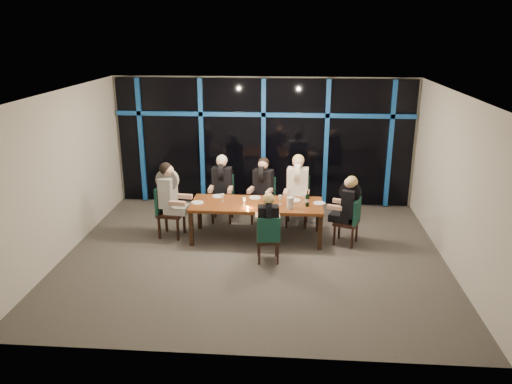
{
  "coord_description": "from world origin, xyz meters",
  "views": [
    {
      "loc": [
        0.69,
        -8.45,
        4.05
      ],
      "look_at": [
        0.0,
        0.6,
        1.05
      ],
      "focal_mm": 35.0,
      "sensor_mm": 36.0,
      "label": 1
    }
  ],
  "objects_px": {
    "diner_end_right": "(348,200)",
    "chair_far_right": "(297,198)",
    "chair_far_mid": "(264,197)",
    "diner_near_mid": "(268,217)",
    "diner_far_left": "(222,179)",
    "diner_far_mid": "(263,181)",
    "chair_end_left": "(167,208)",
    "chair_end_right": "(351,219)",
    "diner_far_right": "(298,180)",
    "water_pitcher": "(290,203)",
    "dining_table": "(257,206)",
    "diner_end_left": "(170,189)",
    "chair_near_mid": "(268,237)",
    "chair_far_left": "(223,195)",
    "wine_bottle": "(307,200)"
  },
  "relations": [
    {
      "from": "diner_far_mid",
      "to": "water_pitcher",
      "type": "height_order",
      "value": "diner_far_mid"
    },
    {
      "from": "chair_far_mid",
      "to": "wine_bottle",
      "type": "distance_m",
      "value": 1.42
    },
    {
      "from": "diner_far_mid",
      "to": "chair_near_mid",
      "type": "bearing_deg",
      "value": -70.67
    },
    {
      "from": "diner_near_mid",
      "to": "wine_bottle",
      "type": "bearing_deg",
      "value": -134.78
    },
    {
      "from": "dining_table",
      "to": "diner_end_left",
      "type": "bearing_deg",
      "value": -179.74
    },
    {
      "from": "chair_near_mid",
      "to": "water_pitcher",
      "type": "relative_size",
      "value": 3.98
    },
    {
      "from": "chair_end_left",
      "to": "wine_bottle",
      "type": "height_order",
      "value": "wine_bottle"
    },
    {
      "from": "chair_end_right",
      "to": "diner_far_right",
      "type": "xyz_separation_m",
      "value": [
        -1.04,
        0.93,
        0.48
      ]
    },
    {
      "from": "chair_far_mid",
      "to": "water_pitcher",
      "type": "xyz_separation_m",
      "value": [
        0.57,
        -1.2,
        0.31
      ]
    },
    {
      "from": "chair_far_right",
      "to": "chair_end_left",
      "type": "distance_m",
      "value": 2.77
    },
    {
      "from": "chair_far_left",
      "to": "diner_near_mid",
      "type": "relative_size",
      "value": 1.16
    },
    {
      "from": "chair_far_right",
      "to": "diner_end_right",
      "type": "xyz_separation_m",
      "value": [
        0.95,
        -0.99,
        0.32
      ]
    },
    {
      "from": "chair_end_right",
      "to": "diner_far_mid",
      "type": "bearing_deg",
      "value": -99.7
    },
    {
      "from": "chair_end_right",
      "to": "chair_far_left",
      "type": "bearing_deg",
      "value": -93.15
    },
    {
      "from": "chair_far_left",
      "to": "chair_end_left",
      "type": "xyz_separation_m",
      "value": [
        -1.0,
        -1.0,
        0.03
      ]
    },
    {
      "from": "diner_far_left",
      "to": "diner_far_mid",
      "type": "bearing_deg",
      "value": -2.56
    },
    {
      "from": "chair_far_right",
      "to": "chair_end_left",
      "type": "relative_size",
      "value": 1.0
    },
    {
      "from": "chair_far_left",
      "to": "diner_near_mid",
      "type": "distance_m",
      "value": 2.29
    },
    {
      "from": "chair_near_mid",
      "to": "diner_near_mid",
      "type": "height_order",
      "value": "diner_near_mid"
    },
    {
      "from": "diner_far_left",
      "to": "diner_end_right",
      "type": "distance_m",
      "value": 2.79
    },
    {
      "from": "dining_table",
      "to": "chair_near_mid",
      "type": "distance_m",
      "value": 1.12
    },
    {
      "from": "chair_far_mid",
      "to": "diner_near_mid",
      "type": "height_order",
      "value": "diner_near_mid"
    },
    {
      "from": "chair_end_left",
      "to": "chair_end_right",
      "type": "relative_size",
      "value": 1.11
    },
    {
      "from": "chair_far_mid",
      "to": "diner_far_right",
      "type": "bearing_deg",
      "value": -1.25
    },
    {
      "from": "chair_near_mid",
      "to": "diner_far_right",
      "type": "bearing_deg",
      "value": -111.93
    },
    {
      "from": "diner_end_left",
      "to": "water_pitcher",
      "type": "xyz_separation_m",
      "value": [
        2.39,
        -0.24,
        -0.14
      ]
    },
    {
      "from": "wine_bottle",
      "to": "chair_far_mid",
      "type": "bearing_deg",
      "value": 130.93
    },
    {
      "from": "diner_end_right",
      "to": "chair_far_right",
      "type": "bearing_deg",
      "value": -115.67
    },
    {
      "from": "diner_far_mid",
      "to": "chair_end_right",
      "type": "bearing_deg",
      "value": -17.18
    },
    {
      "from": "chair_far_right",
      "to": "chair_far_left",
      "type": "bearing_deg",
      "value": -179.71
    },
    {
      "from": "diner_near_mid",
      "to": "chair_near_mid",
      "type": "bearing_deg",
      "value": 90.0
    },
    {
      "from": "diner_near_mid",
      "to": "water_pitcher",
      "type": "distance_m",
      "value": 0.83
    },
    {
      "from": "chair_far_right",
      "to": "diner_near_mid",
      "type": "bearing_deg",
      "value": -100.82
    },
    {
      "from": "chair_far_right",
      "to": "diner_far_mid",
      "type": "relative_size",
      "value": 1.1
    },
    {
      "from": "diner_end_right",
      "to": "diner_far_mid",
      "type": "bearing_deg",
      "value": -100.09
    },
    {
      "from": "chair_far_left",
      "to": "chair_far_right",
      "type": "xyz_separation_m",
      "value": [
        1.63,
        -0.14,
        0.03
      ]
    },
    {
      "from": "dining_table",
      "to": "diner_near_mid",
      "type": "relative_size",
      "value": 3.0
    },
    {
      "from": "chair_near_mid",
      "to": "diner_far_right",
      "type": "relative_size",
      "value": 0.87
    },
    {
      "from": "dining_table",
      "to": "diner_end_left",
      "type": "distance_m",
      "value": 1.76
    },
    {
      "from": "chair_far_mid",
      "to": "diner_far_left",
      "type": "xyz_separation_m",
      "value": [
        -0.9,
        -0.04,
        0.41
      ]
    },
    {
      "from": "diner_far_mid",
      "to": "diner_end_left",
      "type": "relative_size",
      "value": 0.94
    },
    {
      "from": "chair_far_left",
      "to": "diner_end_left",
      "type": "height_order",
      "value": "diner_end_left"
    },
    {
      "from": "chair_far_mid",
      "to": "chair_far_right",
      "type": "relative_size",
      "value": 0.94
    },
    {
      "from": "chair_far_right",
      "to": "diner_end_left",
      "type": "xyz_separation_m",
      "value": [
        -2.54,
        -0.87,
        0.41
      ]
    },
    {
      "from": "diner_far_left",
      "to": "chair_end_left",
      "type": "bearing_deg",
      "value": -137.18
    },
    {
      "from": "dining_table",
      "to": "chair_far_left",
      "type": "bearing_deg",
      "value": 129.33
    },
    {
      "from": "diner_far_left",
      "to": "water_pitcher",
      "type": "bearing_deg",
      "value": -37.94
    },
    {
      "from": "chair_far_left",
      "to": "diner_end_left",
      "type": "bearing_deg",
      "value": -131.69
    },
    {
      "from": "chair_far_left",
      "to": "diner_end_right",
      "type": "bearing_deg",
      "value": -23.22
    },
    {
      "from": "diner_far_left",
      "to": "diner_end_left",
      "type": "xyz_separation_m",
      "value": [
        -0.91,
        -0.93,
        0.04
      ]
    }
  ]
}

